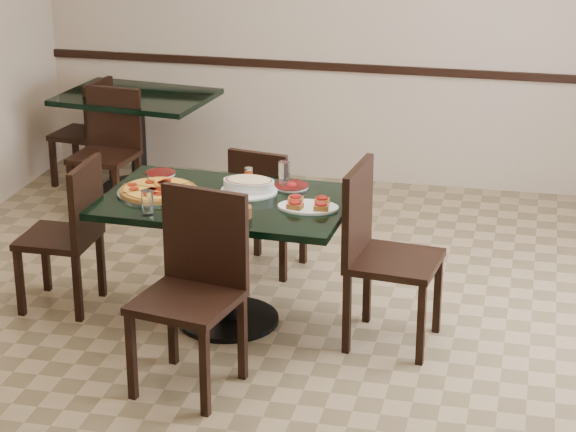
% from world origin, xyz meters
% --- Properties ---
extents(floor, '(5.50, 5.50, 0.00)m').
position_xyz_m(floor, '(0.00, 0.00, 0.00)').
color(floor, '#866F4D').
rests_on(floor, ground).
extents(room_shell, '(5.50, 5.50, 5.50)m').
position_xyz_m(room_shell, '(1.02, 1.73, 1.17)').
color(room_shell, white).
rests_on(room_shell, floor).
extents(main_table, '(1.39, 0.93, 0.75)m').
position_xyz_m(main_table, '(-0.31, 0.07, 0.57)').
color(main_table, black).
rests_on(main_table, floor).
extents(back_table, '(1.18, 0.92, 0.75)m').
position_xyz_m(back_table, '(-1.60, 2.15, 0.52)').
color(back_table, black).
rests_on(back_table, floor).
extents(chair_far, '(0.45, 0.45, 0.82)m').
position_xyz_m(chair_far, '(-0.28, 0.82, 0.46)').
color(chair_far, black).
rests_on(chair_far, floor).
extents(chair_near, '(0.55, 0.55, 1.01)m').
position_xyz_m(chair_near, '(-0.28, -0.62, 0.57)').
color(chair_near, black).
rests_on(chair_near, floor).
extents(chair_right, '(0.52, 0.52, 1.00)m').
position_xyz_m(chair_right, '(0.55, 0.04, 0.57)').
color(chair_right, black).
rests_on(chair_right, floor).
extents(chair_left, '(0.42, 0.42, 0.89)m').
position_xyz_m(chair_left, '(-1.25, 0.07, 0.50)').
color(chair_left, black).
rests_on(chair_left, floor).
extents(back_chair_near, '(0.46, 0.46, 0.89)m').
position_xyz_m(back_chair_near, '(-1.65, 1.69, 0.50)').
color(back_chair_near, black).
rests_on(back_chair_near, floor).
extents(back_chair_left, '(0.44, 0.44, 0.83)m').
position_xyz_m(back_chair_left, '(-2.01, 2.20, 0.46)').
color(back_chair_left, black).
rests_on(back_chair_left, floor).
extents(pepperoni_pizza, '(0.46, 0.46, 0.04)m').
position_xyz_m(pepperoni_pizza, '(-0.71, 0.07, 0.77)').
color(pepperoni_pizza, silver).
rests_on(pepperoni_pizza, main_table).
extents(lasagna_casserole, '(0.32, 0.32, 0.09)m').
position_xyz_m(lasagna_casserole, '(-0.22, 0.21, 0.80)').
color(lasagna_casserole, silver).
rests_on(lasagna_casserole, main_table).
extents(bread_basket, '(0.23, 0.17, 0.09)m').
position_xyz_m(bread_basket, '(-0.21, -0.20, 0.79)').
color(bread_basket, brown).
rests_on(bread_basket, main_table).
extents(bruschetta_platter, '(0.34, 0.24, 0.05)m').
position_xyz_m(bruschetta_platter, '(0.16, 0.02, 0.77)').
color(bruschetta_platter, silver).
rests_on(bruschetta_platter, main_table).
extents(side_plate_near, '(0.19, 0.19, 0.02)m').
position_xyz_m(side_plate_near, '(-0.48, -0.21, 0.76)').
color(side_plate_near, silver).
rests_on(side_plate_near, main_table).
extents(side_plate_far_r, '(0.19, 0.19, 0.03)m').
position_xyz_m(side_plate_far_r, '(0.00, 0.34, 0.76)').
color(side_plate_far_r, silver).
rests_on(side_plate_far_r, main_table).
extents(side_plate_far_l, '(0.18, 0.18, 0.02)m').
position_xyz_m(side_plate_far_l, '(-0.80, 0.39, 0.76)').
color(side_plate_far_l, silver).
rests_on(side_plate_far_l, main_table).
extents(napkin_setting, '(0.19, 0.19, 0.01)m').
position_xyz_m(napkin_setting, '(-0.47, -0.28, 0.75)').
color(napkin_setting, white).
rests_on(napkin_setting, main_table).
extents(water_glass_a, '(0.07, 0.07, 0.14)m').
position_xyz_m(water_glass_a, '(-0.05, 0.35, 0.82)').
color(water_glass_a, white).
rests_on(water_glass_a, main_table).
extents(water_glass_b, '(0.06, 0.06, 0.14)m').
position_xyz_m(water_glass_b, '(-0.64, -0.27, 0.82)').
color(water_glass_b, white).
rests_on(water_glass_b, main_table).
extents(pepper_shaker, '(0.05, 0.05, 0.08)m').
position_xyz_m(pepper_shaker, '(-0.26, 0.39, 0.79)').
color(pepper_shaker, '#B94913').
rests_on(pepper_shaker, main_table).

